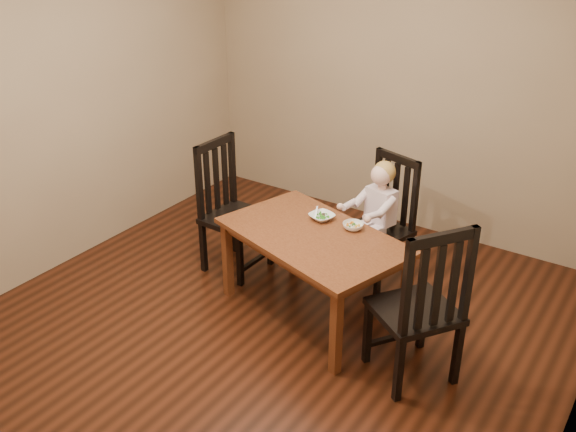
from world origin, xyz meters
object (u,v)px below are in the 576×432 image
Objects in this scene: chair_child at (382,223)px; bowl_peas at (322,217)px; chair_left at (231,209)px; bowl_veg at (353,226)px; dining_table at (313,244)px; toddler at (379,209)px; chair_right at (421,307)px.

chair_child is 0.60m from bowl_peas.
chair_child is at bearing 62.88° from bowl_peas.
chair_left is 7.36× the size of bowl_veg.
dining_table is 10.06× the size of bowl_veg.
chair_right is at bearing 144.84° from toddler.
chair_right reaches higher than chair_left.
chair_left reaches higher than bowl_veg.
bowl_veg is (-0.74, 0.48, 0.14)m from chair_right.
chair_child is 0.14m from toddler.
dining_table is 0.95m from chair_left.
chair_child is at bearing -90.00° from toddler.
bowl_veg is at bearing -1.52° from bowl_peas.
chair_left is at bearing 39.36° from toddler.
dining_table is 0.77m from chair_child.
toddler is (-0.01, -0.05, 0.13)m from chair_child.
chair_right is (0.74, -0.99, 0.05)m from chair_child.
chair_child is 1.22m from chair_left.
bowl_peas is (-0.24, -0.45, 0.06)m from toddler.
dining_table is 0.26m from bowl_peas.
chair_left is 1.12m from bowl_veg.
chair_left reaches higher than toddler.
chair_left is 6.22× the size of bowl_peas.
chair_child reaches higher than toddler.
chair_right is 1.21m from toddler.
toddler is (-0.76, 0.94, 0.08)m from chair_right.
chair_left is 1.91m from chair_right.
chair_left is at bearing 166.89° from dining_table.
chair_child is (0.19, 0.74, -0.09)m from dining_table.
chair_left is 0.86m from bowl_peas.
toddler is at bearing 73.32° from chair_right.
bowl_veg is (0.02, -0.46, 0.06)m from toddler.
bowl_veg is at bearing 106.64° from chair_child.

